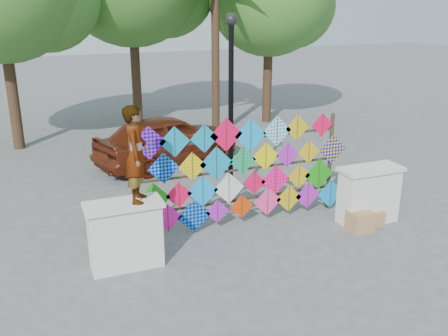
{
  "coord_description": "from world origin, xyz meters",
  "views": [
    {
      "loc": [
        -4.08,
        -8.55,
        4.71
      ],
      "look_at": [
        -0.43,
        0.6,
        1.4
      ],
      "focal_mm": 40.0,
      "sensor_mm": 36.0,
      "label": 1
    }
  ],
  "objects_px": {
    "kite_rack": "(243,172)",
    "lamppost": "(231,93)",
    "sedan": "(167,139)",
    "vendor_woman": "(136,154)"
  },
  "relations": [
    {
      "from": "kite_rack",
      "to": "lamppost",
      "type": "bearing_deg",
      "value": 79.73
    },
    {
      "from": "sedan",
      "to": "lamppost",
      "type": "xyz_separation_m",
      "value": [
        0.6,
        -3.56,
        1.93
      ]
    },
    {
      "from": "vendor_woman",
      "to": "sedan",
      "type": "bearing_deg",
      "value": 0.12
    },
    {
      "from": "sedan",
      "to": "lamppost",
      "type": "relative_size",
      "value": 1.0
    },
    {
      "from": "sedan",
      "to": "lamppost",
      "type": "bearing_deg",
      "value": 170.82
    },
    {
      "from": "lamppost",
      "to": "sedan",
      "type": "bearing_deg",
      "value": 99.49
    },
    {
      "from": "kite_rack",
      "to": "sedan",
      "type": "relative_size",
      "value": 1.12
    },
    {
      "from": "kite_rack",
      "to": "vendor_woman",
      "type": "relative_size",
      "value": 2.85
    },
    {
      "from": "kite_rack",
      "to": "vendor_woman",
      "type": "height_order",
      "value": "vendor_woman"
    },
    {
      "from": "vendor_woman",
      "to": "kite_rack",
      "type": "bearing_deg",
      "value": -49.22
    }
  ]
}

